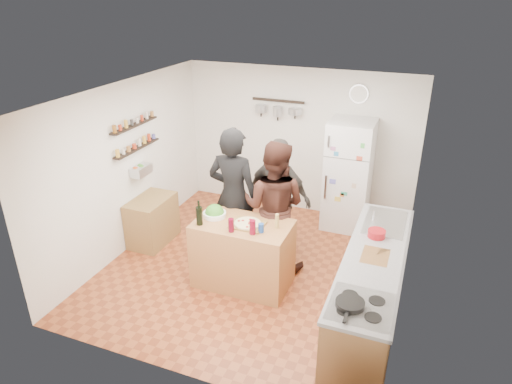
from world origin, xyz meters
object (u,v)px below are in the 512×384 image
at_px(wine_bottle, 199,216).
at_px(skillet, 350,304).
at_px(salad_bowl, 215,214).
at_px(side_table, 152,220).
at_px(red_bowl, 377,234).
at_px(person_center, 274,206).
at_px(pepper_mill, 277,222).
at_px(counter_run, 371,290).
at_px(person_left, 234,197).
at_px(fridge, 348,175).
at_px(person_back, 279,197).
at_px(wall_clock, 359,94).
at_px(prep_island, 243,254).
at_px(salt_canister, 261,228).

bearing_deg(wine_bottle, skillet, -24.05).
relative_size(salad_bowl, side_table, 0.38).
relative_size(salad_bowl, red_bowl, 1.43).
height_order(person_center, red_bowl, person_center).
relative_size(pepper_mill, side_table, 0.20).
distance_m(wine_bottle, counter_run, 2.27).
bearing_deg(person_center, person_left, 4.03).
relative_size(wine_bottle, person_left, 0.12).
xyz_separation_m(person_center, fridge, (0.72, 1.57, -0.04)).
bearing_deg(side_table, salad_bowl, -18.98).
relative_size(salad_bowl, person_back, 0.17).
relative_size(pepper_mill, person_left, 0.08).
distance_m(person_left, red_bowl, 2.01).
distance_m(pepper_mill, person_back, 1.00).
bearing_deg(counter_run, wall_clock, 105.92).
height_order(prep_island, wine_bottle, wine_bottle).
bearing_deg(fridge, prep_island, -113.99).
distance_m(prep_island, person_left, 0.83).
bearing_deg(person_back, counter_run, 154.98).
bearing_deg(salt_canister, salad_bowl, 166.72).
bearing_deg(wall_clock, person_center, -110.77).
xyz_separation_m(skillet, fridge, (-0.65, 3.29, -0.05)).
height_order(person_left, fridge, person_left).
height_order(skillet, wall_clock, wall_clock).
bearing_deg(red_bowl, counter_run, -83.42).
relative_size(salt_canister, side_table, 0.14).
bearing_deg(skillet, person_left, 139.46).
distance_m(red_bowl, side_table, 3.45).
height_order(wine_bottle, salt_canister, wine_bottle).
relative_size(skillet, side_table, 0.35).
bearing_deg(wine_bottle, salad_bowl, 73.50).
bearing_deg(wine_bottle, side_table, 149.74).
distance_m(salt_canister, person_left, 0.91).
relative_size(person_center, red_bowl, 8.84).
height_order(salad_bowl, wine_bottle, wine_bottle).
bearing_deg(red_bowl, person_left, 172.99).
distance_m(pepper_mill, side_table, 2.32).
relative_size(wine_bottle, counter_run, 0.09).
relative_size(person_center, side_table, 2.34).
bearing_deg(person_left, side_table, 0.75).
xyz_separation_m(pepper_mill, skillet, (1.15, -1.21, -0.04)).
height_order(wine_bottle, counter_run, wine_bottle).
distance_m(salad_bowl, fridge, 2.49).
relative_size(skillet, fridge, 0.15).
height_order(wine_bottle, wall_clock, wall_clock).
height_order(salt_canister, red_bowl, salt_canister).
xyz_separation_m(salt_canister, person_left, (-0.65, 0.63, 0.04)).
distance_m(pepper_mill, person_left, 0.92).
relative_size(person_back, counter_run, 0.67).
xyz_separation_m(prep_island, pepper_mill, (0.45, 0.05, 0.54)).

